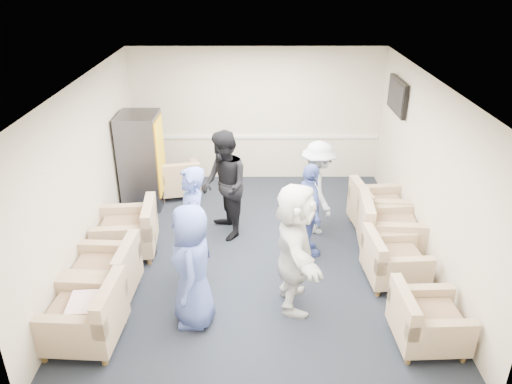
{
  "coord_description": "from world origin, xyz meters",
  "views": [
    {
      "loc": [
        -0.03,
        -6.71,
        4.25
      ],
      "look_at": [
        -0.02,
        0.2,
        0.97
      ],
      "focal_mm": 35.0,
      "sensor_mm": 36.0,
      "label": 1
    }
  ],
  "objects_px": {
    "armchair_left_mid": "(107,275)",
    "armchair_corner": "(178,180)",
    "person_back_right": "(318,188)",
    "armchair_right_near": "(424,322)",
    "person_mid_left": "(192,229)",
    "person_front_left": "(192,267)",
    "armchair_right_midfar": "(385,229)",
    "person_mid_right": "(309,211)",
    "vending_machine": "(142,160)",
    "person_back_left": "(224,186)",
    "armchair_left_near": "(87,318)",
    "armchair_left_far": "(131,232)",
    "armchair_right_far": "(377,211)",
    "person_front_right": "(295,247)",
    "armchair_right_midnear": "(392,262)"
  },
  "relations": [
    {
      "from": "armchair_left_mid",
      "to": "armchair_corner",
      "type": "height_order",
      "value": "armchair_left_mid"
    },
    {
      "from": "armchair_corner",
      "to": "person_back_right",
      "type": "xyz_separation_m",
      "value": [
        2.51,
        -1.4,
        0.48
      ]
    },
    {
      "from": "armchair_right_near",
      "to": "person_mid_left",
      "type": "relative_size",
      "value": 0.46
    },
    {
      "from": "person_front_left",
      "to": "person_back_right",
      "type": "xyz_separation_m",
      "value": [
        1.8,
        2.32,
        -0.02
      ]
    },
    {
      "from": "armchair_right_midfar",
      "to": "person_mid_right",
      "type": "distance_m",
      "value": 1.28
    },
    {
      "from": "vending_machine",
      "to": "person_front_left",
      "type": "distance_m",
      "value": 3.6
    },
    {
      "from": "person_back_left",
      "to": "vending_machine",
      "type": "bearing_deg",
      "value": -146.88
    },
    {
      "from": "armchair_right_midfar",
      "to": "person_front_left",
      "type": "bearing_deg",
      "value": 125.7
    },
    {
      "from": "armchair_right_near",
      "to": "armchair_left_near",
      "type": "bearing_deg",
      "value": 87.17
    },
    {
      "from": "person_mid_right",
      "to": "armchair_left_far",
      "type": "bearing_deg",
      "value": 77.09
    },
    {
      "from": "vending_machine",
      "to": "person_back_left",
      "type": "height_order",
      "value": "person_back_left"
    },
    {
      "from": "armchair_right_near",
      "to": "armchair_right_far",
      "type": "distance_m",
      "value": 2.75
    },
    {
      "from": "vending_machine",
      "to": "person_back_right",
      "type": "xyz_separation_m",
      "value": [
        3.09,
        -1.04,
        -0.08
      ]
    },
    {
      "from": "armchair_left_far",
      "to": "person_front_right",
      "type": "xyz_separation_m",
      "value": [
        2.45,
        -1.3,
        0.53
      ]
    },
    {
      "from": "person_back_right",
      "to": "person_mid_right",
      "type": "relative_size",
      "value": 1.06
    },
    {
      "from": "armchair_corner",
      "to": "person_mid_right",
      "type": "distance_m",
      "value": 3.16
    },
    {
      "from": "armchair_left_mid",
      "to": "armchair_left_far",
      "type": "relative_size",
      "value": 0.95
    },
    {
      "from": "armchair_right_midfar",
      "to": "armchair_right_midnear",
      "type": "bearing_deg",
      "value": 177.43
    },
    {
      "from": "armchair_left_near",
      "to": "armchair_corner",
      "type": "distance_m",
      "value": 4.14
    },
    {
      "from": "armchair_left_far",
      "to": "armchair_right_far",
      "type": "distance_m",
      "value": 4.05
    },
    {
      "from": "armchair_left_near",
      "to": "armchair_left_mid",
      "type": "height_order",
      "value": "armchair_left_near"
    },
    {
      "from": "armchair_left_near",
      "to": "vending_machine",
      "type": "relative_size",
      "value": 0.53
    },
    {
      "from": "armchair_left_far",
      "to": "armchair_corner",
      "type": "distance_m",
      "value": 2.13
    },
    {
      "from": "person_front_left",
      "to": "person_back_left",
      "type": "xyz_separation_m",
      "value": [
        0.27,
        2.19,
        0.08
      ]
    },
    {
      "from": "armchair_right_midnear",
      "to": "person_front_left",
      "type": "relative_size",
      "value": 0.52
    },
    {
      "from": "person_mid_right",
      "to": "armchair_left_mid",
      "type": "bearing_deg",
      "value": 99.2
    },
    {
      "from": "armchair_left_mid",
      "to": "person_front_left",
      "type": "xyz_separation_m",
      "value": [
        1.24,
        -0.49,
        0.47
      ]
    },
    {
      "from": "armchair_left_far",
      "to": "armchair_corner",
      "type": "bearing_deg",
      "value": 162.66
    },
    {
      "from": "vending_machine",
      "to": "person_front_right",
      "type": "height_order",
      "value": "person_front_right"
    },
    {
      "from": "person_mid_right",
      "to": "person_front_left",
      "type": "bearing_deg",
      "value": 122.99
    },
    {
      "from": "person_back_left",
      "to": "person_back_right",
      "type": "xyz_separation_m",
      "value": [
        1.52,
        0.13,
        -0.1
      ]
    },
    {
      "from": "person_mid_left",
      "to": "armchair_left_near",
      "type": "bearing_deg",
      "value": -54.14
    },
    {
      "from": "armchair_left_near",
      "to": "person_front_left",
      "type": "relative_size",
      "value": 0.57
    },
    {
      "from": "person_back_right",
      "to": "person_mid_right",
      "type": "height_order",
      "value": "person_back_right"
    },
    {
      "from": "armchair_corner",
      "to": "vending_machine",
      "type": "bearing_deg",
      "value": 20.09
    },
    {
      "from": "armchair_left_near",
      "to": "armchair_corner",
      "type": "xyz_separation_m",
      "value": [
        0.51,
        4.11,
        -0.03
      ]
    },
    {
      "from": "armchair_left_mid",
      "to": "vending_machine",
      "type": "bearing_deg",
      "value": -176.08
    },
    {
      "from": "armchair_corner",
      "to": "person_front_right",
      "type": "distance_m",
      "value": 3.97
    },
    {
      "from": "armchair_left_mid",
      "to": "person_back_right",
      "type": "height_order",
      "value": "person_back_right"
    },
    {
      "from": "armchair_corner",
      "to": "person_back_left",
      "type": "relative_size",
      "value": 0.53
    },
    {
      "from": "armchair_right_near",
      "to": "person_back_left",
      "type": "xyz_separation_m",
      "value": [
        -2.5,
        2.61,
        0.58
      ]
    },
    {
      "from": "armchair_left_near",
      "to": "person_front_right",
      "type": "bearing_deg",
      "value": 109.78
    },
    {
      "from": "armchair_left_mid",
      "to": "person_mid_right",
      "type": "xyz_separation_m",
      "value": [
        2.83,
        1.11,
        0.4
      ]
    },
    {
      "from": "vending_machine",
      "to": "person_front_right",
      "type": "distance_m",
      "value": 3.97
    },
    {
      "from": "armchair_right_near",
      "to": "vending_machine",
      "type": "height_order",
      "value": "vending_machine"
    },
    {
      "from": "person_mid_right",
      "to": "armchair_right_midnear",
      "type": "bearing_deg",
      "value": -136.14
    },
    {
      "from": "armchair_left_far",
      "to": "person_back_left",
      "type": "xyz_separation_m",
      "value": [
        1.44,
        0.55,
        0.55
      ]
    },
    {
      "from": "armchair_left_mid",
      "to": "vending_machine",
      "type": "height_order",
      "value": "vending_machine"
    },
    {
      "from": "armchair_right_midfar",
      "to": "person_front_right",
      "type": "relative_size",
      "value": 0.57
    },
    {
      "from": "armchair_left_far",
      "to": "person_mid_left",
      "type": "distance_m",
      "value": 1.47
    }
  ]
}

